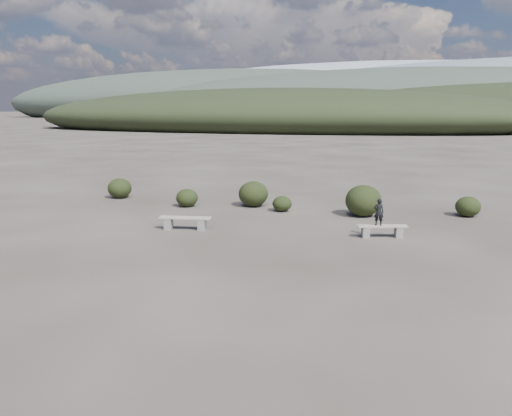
% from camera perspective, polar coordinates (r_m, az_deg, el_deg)
% --- Properties ---
extents(ground, '(1200.00, 1200.00, 0.00)m').
position_cam_1_polar(ground, '(14.45, -6.78, -6.72)').
color(ground, '#312B26').
rests_on(ground, ground).
extents(bench_left, '(1.96, 0.78, 0.48)m').
position_cam_1_polar(bench_left, '(18.81, -8.10, -1.59)').
color(bench_left, slate).
rests_on(bench_left, ground).
extents(bench_right, '(1.77, 0.88, 0.43)m').
position_cam_1_polar(bench_right, '(18.05, 14.22, -2.47)').
color(bench_right, slate).
rests_on(bench_right, ground).
extents(seated_person, '(0.38, 0.29, 0.95)m').
position_cam_1_polar(seated_person, '(17.88, 13.86, -0.46)').
color(seated_person, black).
rests_on(seated_person, bench_right).
extents(shrub_a, '(1.01, 1.01, 0.83)m').
position_cam_1_polar(shrub_a, '(23.19, -7.89, 1.16)').
color(shrub_a, black).
rests_on(shrub_a, ground).
extents(shrub_b, '(1.37, 1.37, 1.17)m').
position_cam_1_polar(shrub_b, '(23.02, -0.31, 1.63)').
color(shrub_b, black).
rests_on(shrub_b, ground).
extents(shrub_c, '(0.85, 0.85, 0.68)m').
position_cam_1_polar(shrub_c, '(21.97, 3.00, 0.50)').
color(shrub_c, black).
rests_on(shrub_c, ground).
extents(shrub_d, '(1.51, 1.51, 1.32)m').
position_cam_1_polar(shrub_d, '(21.39, 12.16, 0.83)').
color(shrub_d, black).
rests_on(shrub_d, ground).
extents(shrub_e, '(1.02, 1.02, 0.85)m').
position_cam_1_polar(shrub_e, '(22.67, 23.07, 0.15)').
color(shrub_e, black).
rests_on(shrub_e, ground).
extents(shrub_f, '(1.19, 1.19, 1.00)m').
position_cam_1_polar(shrub_f, '(26.14, -15.31, 2.20)').
color(shrub_f, black).
rests_on(shrub_f, ground).
extents(mountain_ridges, '(500.00, 400.00, 56.00)m').
position_cam_1_polar(mountain_ridges, '(351.83, 16.08, 11.89)').
color(mountain_ridges, black).
rests_on(mountain_ridges, ground).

